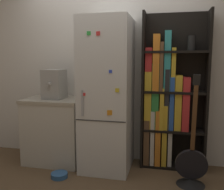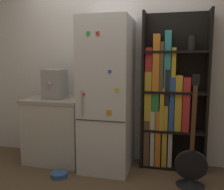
{
  "view_description": "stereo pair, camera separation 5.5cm",
  "coord_description": "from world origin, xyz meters",
  "px_view_note": "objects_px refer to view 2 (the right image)",
  "views": [
    {
      "loc": [
        0.75,
        -2.91,
        1.39
      ],
      "look_at": [
        0.05,
        0.15,
        0.95
      ],
      "focal_mm": 40.0,
      "sensor_mm": 36.0,
      "label": 1
    },
    {
      "loc": [
        0.81,
        -2.9,
        1.39
      ],
      "look_at": [
        0.05,
        0.15,
        0.95
      ],
      "focal_mm": 40.0,
      "sensor_mm": 36.0,
      "label": 2
    }
  ],
  "objects_px": {
    "espresso_machine": "(55,84)",
    "pet_bowl": "(59,174)",
    "refrigerator": "(107,95)",
    "bookshelf": "(167,99)",
    "guitar": "(191,171)"
  },
  "relations": [
    {
      "from": "espresso_machine",
      "to": "pet_bowl",
      "type": "bearing_deg",
      "value": -61.33
    },
    {
      "from": "bookshelf",
      "to": "espresso_machine",
      "type": "bearing_deg",
      "value": -173.14
    },
    {
      "from": "pet_bowl",
      "to": "guitar",
      "type": "bearing_deg",
      "value": 6.29
    },
    {
      "from": "pet_bowl",
      "to": "bookshelf",
      "type": "bearing_deg",
      "value": 27.64
    },
    {
      "from": "refrigerator",
      "to": "espresso_machine",
      "type": "xyz_separation_m",
      "value": [
        -0.74,
        0.04,
        0.12
      ]
    },
    {
      "from": "refrigerator",
      "to": "espresso_machine",
      "type": "distance_m",
      "value": 0.75
    },
    {
      "from": "refrigerator",
      "to": "bookshelf",
      "type": "distance_m",
      "value": 0.77
    },
    {
      "from": "bookshelf",
      "to": "guitar",
      "type": "relative_size",
      "value": 1.59
    },
    {
      "from": "bookshelf",
      "to": "guitar",
      "type": "distance_m",
      "value": 0.91
    },
    {
      "from": "bookshelf",
      "to": "espresso_machine",
      "type": "xyz_separation_m",
      "value": [
        -1.48,
        -0.18,
        0.17
      ]
    },
    {
      "from": "bookshelf",
      "to": "guitar",
      "type": "height_order",
      "value": "bookshelf"
    },
    {
      "from": "bookshelf",
      "to": "refrigerator",
      "type": "bearing_deg",
      "value": -163.79
    },
    {
      "from": "refrigerator",
      "to": "pet_bowl",
      "type": "bearing_deg",
      "value": -138.79
    },
    {
      "from": "espresso_machine",
      "to": "guitar",
      "type": "xyz_separation_m",
      "value": [
        1.77,
        -0.3,
        -0.9
      ]
    },
    {
      "from": "espresso_machine",
      "to": "guitar",
      "type": "bearing_deg",
      "value": -9.52
    }
  ]
}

